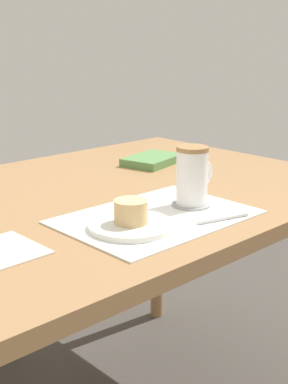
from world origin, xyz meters
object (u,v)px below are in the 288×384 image
at_px(dining_table, 110,217).
at_px(coffee_mug, 193,175).
at_px(pastry, 131,212).
at_px(pastry_plate, 131,226).
at_px(small_book, 152,160).

relative_size(dining_table, coffee_mug, 9.32).
bearing_deg(pastry, pastry_plate, 0.00).
xyz_separation_m(coffee_mug, small_book, (0.24, 0.38, -0.06)).
relative_size(coffee_mug, small_book, 0.74).
bearing_deg(coffee_mug, dining_table, 102.02).
bearing_deg(dining_table, coffee_mug, -77.98).
distance_m(dining_table, coffee_mug, 0.29).
relative_size(pastry, small_book, 0.38).
xyz_separation_m(dining_table, coffee_mug, (0.05, -0.24, 0.15)).
bearing_deg(pastry_plate, small_book, 41.64).
bearing_deg(pastry_plate, coffee_mug, 5.25).
distance_m(pastry_plate, coffee_mug, 0.22).
xyz_separation_m(dining_table, pastry, (-0.16, -0.26, 0.11)).
height_order(pastry_plate, coffee_mug, coffee_mug).
distance_m(pastry, small_book, 0.60).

